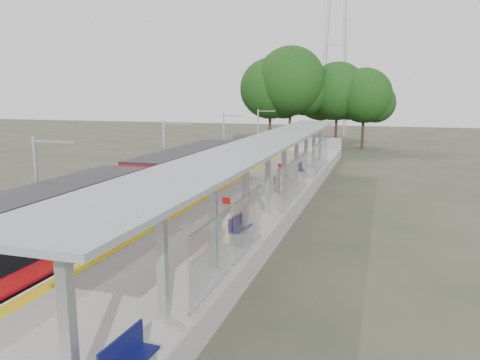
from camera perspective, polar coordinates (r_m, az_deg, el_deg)
name	(u,v)px	position (r m, az deg, el deg)	size (l,w,h in m)	color
trackbed	(196,198)	(32.14, -5.38, -2.18)	(3.00, 70.00, 0.24)	#59544C
platform	(260,197)	(30.64, 2.41, -2.04)	(6.00, 50.00, 1.00)	gray
tactile_strip	(223,187)	(31.27, -2.10, -0.82)	(0.60, 50.00, 0.02)	yellow
end_fence	(315,142)	(54.70, 9.13, 4.54)	(6.00, 0.10, 1.20)	#9EA0A5
train	(133,195)	(24.45, -12.91, -1.79)	(2.74, 27.60, 3.62)	black
canopy	(271,148)	(25.99, 3.75, 3.97)	(3.27, 38.00, 3.66)	#9EA0A5
pylon	(336,21)	(83.23, 11.68, 18.47)	(8.00, 4.00, 38.00)	#9EA0A5
tree_cluster	(311,89)	(62.58, 8.62, 10.94)	(19.30, 13.03, 13.14)	#382316
catenary_masts	(166,158)	(31.45, -9.06, 2.63)	(2.08, 48.16, 5.40)	#9EA0A5
bench_near	(127,359)	(10.93, -13.61, -20.44)	(0.57, 1.62, 1.09)	#101353
bench_mid	(239,226)	(20.12, -0.13, -5.67)	(0.64, 1.55, 1.03)	#101353
bench_far	(301,169)	(35.93, 7.50, 1.38)	(0.45, 1.42, 0.97)	#101353
info_pillar_near	(227,222)	(19.66, -1.66, -5.19)	(0.43, 0.43, 1.91)	#C5B58F
info_pillar_far	(280,179)	(30.20, 4.93, 0.17)	(0.39, 0.39, 1.73)	#C5B58F
litter_bin	(277,184)	(29.86, 4.51, -0.48)	(0.46, 0.46, 0.95)	#9EA0A5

